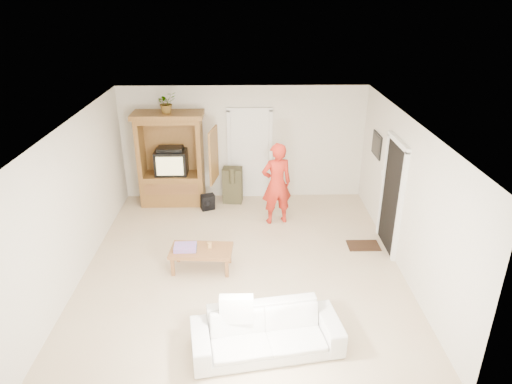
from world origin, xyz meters
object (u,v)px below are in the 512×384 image
man (277,184)px  sofa (267,332)px  armoire (173,165)px  coffee_table (201,252)px

man → sofa: man is taller
man → sofa: (-0.35, -3.74, -0.58)m
armoire → coffee_table: bearing=-72.8°
man → coffee_table: size_ratio=1.58×
man → sofa: bearing=70.7°
man → coffee_table: (-1.40, -1.75, -0.52)m
sofa → man: bearing=75.4°
sofa → armoire: bearing=102.6°
sofa → coffee_table: 2.25m
coffee_table → sofa: bearing=-58.3°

